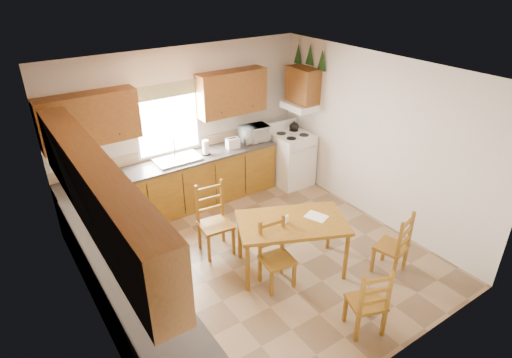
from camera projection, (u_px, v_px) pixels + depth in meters
floor at (259, 259)px, 6.26m from camera, size 4.50×4.50×0.00m
ceiling at (260, 75)px, 5.01m from camera, size 4.50×4.50×0.00m
wall_left at (85, 232)px, 4.51m from camera, size 4.50×4.50×0.00m
wall_right at (376, 141)px, 6.76m from camera, size 4.50×4.50×0.00m
wall_back at (184, 127)px, 7.29m from camera, size 4.50×4.50×0.00m
wall_front at (396, 268)px, 3.99m from camera, size 4.50×4.50×0.00m
lower_cab_back at (176, 187)px, 7.30m from camera, size 3.75×0.60×0.88m
lower_cab_left at (129, 295)px, 4.97m from camera, size 0.60×3.60×0.88m
counter_back at (174, 163)px, 7.09m from camera, size 3.75×0.63×0.04m
counter_left at (123, 263)px, 4.76m from camera, size 0.63×3.60×0.04m
backsplash at (166, 151)px, 7.25m from camera, size 3.75×0.01×0.18m
upper_cab_back_left at (89, 119)px, 6.16m from camera, size 1.41×0.33×0.75m
upper_cab_back_right at (232, 93)px, 7.36m from camera, size 1.25×0.33×0.75m
upper_cab_left at (96, 192)px, 4.25m from camera, size 0.33×3.60×0.75m
upper_cab_stove at (303, 85)px, 7.63m from camera, size 0.33×0.62×0.62m
range_hood at (299, 106)px, 7.78m from camera, size 0.44×0.62×0.12m
window_frame at (168, 120)px, 7.02m from camera, size 1.13×0.02×1.18m
window_pane at (168, 120)px, 7.02m from camera, size 1.05×0.01×1.10m
window_valance at (165, 91)px, 6.77m from camera, size 1.19×0.01×0.24m
sink_basin at (178, 159)px, 7.11m from camera, size 0.75×0.45×0.04m
pine_decal_a at (322, 60)px, 7.24m from camera, size 0.22×0.22×0.36m
pine_decal_b at (310, 54)px, 7.46m from camera, size 0.22×0.22×0.36m
pine_decal_c at (298, 54)px, 7.71m from camera, size 0.22×0.22×0.36m
stove at (292, 159)px, 8.17m from camera, size 0.68×0.70×0.99m
coffeemaker at (78, 177)px, 6.20m from camera, size 0.24×0.28×0.35m
paper_towel at (206, 147)px, 7.27m from camera, size 0.12×0.12×0.26m
toaster at (233, 143)px, 7.54m from camera, size 0.24×0.16×0.18m
microwave at (254, 133)px, 7.82m from camera, size 0.50×0.38×0.29m
dining_table at (291, 245)px, 5.92m from camera, size 1.67×1.36×0.78m
chair_near_left at (367, 298)px, 4.89m from camera, size 0.50×0.48×0.93m
chair_near_right at (392, 243)px, 5.82m from camera, size 0.48×0.47×0.94m
chair_far_left at (215, 221)px, 6.19m from camera, size 0.49×0.47×1.07m
chair_far_right at (277, 256)px, 5.57m from camera, size 0.44×0.42×0.95m
table_paper at (316, 216)px, 5.84m from camera, size 0.31×0.35×0.00m
table_card at (286, 219)px, 5.68m from camera, size 0.08×0.05×0.11m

